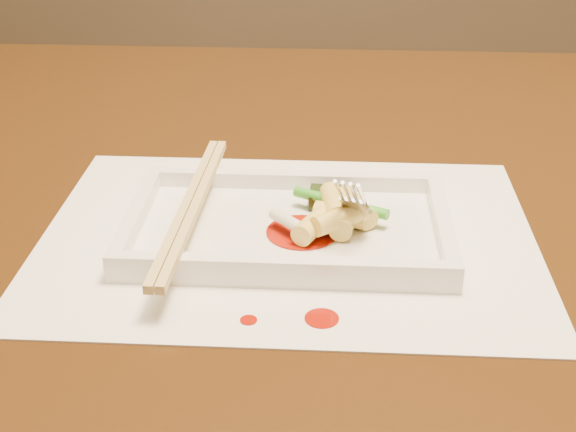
# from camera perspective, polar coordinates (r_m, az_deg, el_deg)

# --- Properties ---
(table) EXTENTS (1.40, 0.90, 0.75)m
(table) POSITION_cam_1_polar(r_m,az_deg,el_deg) (0.78, -0.58, -4.70)
(table) COLOR black
(table) RESTS_ON ground
(placemat) EXTENTS (0.40, 0.30, 0.00)m
(placemat) POSITION_cam_1_polar(r_m,az_deg,el_deg) (0.65, -0.00, -1.45)
(placemat) COLOR white
(placemat) RESTS_ON table
(sauce_splatter_a) EXTENTS (0.02, 0.02, 0.00)m
(sauce_splatter_a) POSITION_cam_1_polar(r_m,az_deg,el_deg) (0.55, 2.42, -7.28)
(sauce_splatter_a) COLOR #9C1204
(sauce_splatter_a) RESTS_ON placemat
(sauce_splatter_b) EXTENTS (0.01, 0.01, 0.00)m
(sauce_splatter_b) POSITION_cam_1_polar(r_m,az_deg,el_deg) (0.55, -2.82, -7.40)
(sauce_splatter_b) COLOR #9C1204
(sauce_splatter_b) RESTS_ON placemat
(plate_base) EXTENTS (0.26, 0.16, 0.01)m
(plate_base) POSITION_cam_1_polar(r_m,az_deg,el_deg) (0.65, -0.00, -1.09)
(plate_base) COLOR white
(plate_base) RESTS_ON placemat
(plate_rim_far) EXTENTS (0.26, 0.01, 0.01)m
(plate_rim_far) POSITION_cam_1_polar(r_m,az_deg,el_deg) (0.71, 0.35, 2.58)
(plate_rim_far) COLOR white
(plate_rim_far) RESTS_ON plate_base
(plate_rim_near) EXTENTS (0.26, 0.01, 0.01)m
(plate_rim_near) POSITION_cam_1_polar(r_m,az_deg,el_deg) (0.58, -0.43, -3.68)
(plate_rim_near) COLOR white
(plate_rim_near) RESTS_ON plate_base
(plate_rim_left) EXTENTS (0.01, 0.14, 0.01)m
(plate_rim_left) POSITION_cam_1_polar(r_m,az_deg,el_deg) (0.66, -10.75, 0.07)
(plate_rim_left) COLOR white
(plate_rim_left) RESTS_ON plate_base
(plate_rim_right) EXTENTS (0.01, 0.14, 0.01)m
(plate_rim_right) POSITION_cam_1_polar(r_m,az_deg,el_deg) (0.65, 10.96, -0.53)
(plate_rim_right) COLOR white
(plate_rim_right) RESTS_ON plate_base
(veg_piece) EXTENTS (0.04, 0.03, 0.01)m
(veg_piece) POSITION_cam_1_polar(r_m,az_deg,el_deg) (0.68, 3.14, 1.31)
(veg_piece) COLOR black
(veg_piece) RESTS_ON plate_base
(scallion_white) EXTENTS (0.03, 0.04, 0.01)m
(scallion_white) POSITION_cam_1_polar(r_m,az_deg,el_deg) (0.63, 0.11, -0.44)
(scallion_white) COLOR #EAEACC
(scallion_white) RESTS_ON plate_base
(scallion_green) EXTENTS (0.08, 0.05, 0.01)m
(scallion_green) POSITION_cam_1_polar(r_m,az_deg,el_deg) (0.66, 3.74, 0.94)
(scallion_green) COLOR #278F17
(scallion_green) RESTS_ON plate_base
(chopstick_a) EXTENTS (0.02, 0.25, 0.01)m
(chopstick_a) POSITION_cam_1_polar(r_m,az_deg,el_deg) (0.65, -7.23, 0.78)
(chopstick_a) COLOR tan
(chopstick_a) RESTS_ON plate_rim_near
(chopstick_b) EXTENTS (0.02, 0.25, 0.01)m
(chopstick_b) POSITION_cam_1_polar(r_m,az_deg,el_deg) (0.65, -6.54, 0.76)
(chopstick_b) COLOR tan
(chopstick_b) RESTS_ON plate_rim_near
(fork) EXTENTS (0.09, 0.10, 0.14)m
(fork) POSITION_cam_1_polar(r_m,az_deg,el_deg) (0.63, 6.46, 5.71)
(fork) COLOR silver
(fork) RESTS_ON plate_base
(sauce_blob_0) EXTENTS (0.06, 0.06, 0.00)m
(sauce_blob_0) POSITION_cam_1_polar(r_m,az_deg,el_deg) (0.64, 0.99, -1.16)
(sauce_blob_0) COLOR #9C1204
(sauce_blob_0) RESTS_ON plate_base
(rice_cake_0) EXTENTS (0.03, 0.04, 0.02)m
(rice_cake_0) POSITION_cam_1_polar(r_m,az_deg,el_deg) (0.66, 4.82, 0.83)
(rice_cake_0) COLOR #FBEB75
(rice_cake_0) RESTS_ON plate_base
(rice_cake_1) EXTENTS (0.05, 0.03, 0.02)m
(rice_cake_1) POSITION_cam_1_polar(r_m,az_deg,el_deg) (0.65, 3.75, 0.07)
(rice_cake_1) COLOR #FBEB75
(rice_cake_1) RESTS_ON plate_base
(rice_cake_2) EXTENTS (0.05, 0.04, 0.02)m
(rice_cake_2) POSITION_cam_1_polar(r_m,az_deg,el_deg) (0.63, 3.75, -0.19)
(rice_cake_2) COLOR #FBEB75
(rice_cake_2) RESTS_ON plate_base
(rice_cake_3) EXTENTS (0.04, 0.05, 0.02)m
(rice_cake_3) POSITION_cam_1_polar(r_m,az_deg,el_deg) (0.63, 1.91, -0.57)
(rice_cake_3) COLOR #FBEB75
(rice_cake_3) RESTS_ON plate_base
(rice_cake_4) EXTENTS (0.03, 0.05, 0.02)m
(rice_cake_4) POSITION_cam_1_polar(r_m,az_deg,el_deg) (0.64, 4.03, -0.15)
(rice_cake_4) COLOR #FBEB75
(rice_cake_4) RESTS_ON plate_base
(rice_cake_5) EXTENTS (0.02, 0.05, 0.02)m
(rice_cake_5) POSITION_cam_1_polar(r_m,az_deg,el_deg) (0.65, 3.26, 0.89)
(rice_cake_5) COLOR #FBEB75
(rice_cake_5) RESTS_ON plate_base
(rice_cake_6) EXTENTS (0.04, 0.05, 0.02)m
(rice_cake_6) POSITION_cam_1_polar(r_m,az_deg,el_deg) (0.66, 4.79, 0.55)
(rice_cake_6) COLOR #FBEB75
(rice_cake_6) RESTS_ON plate_base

